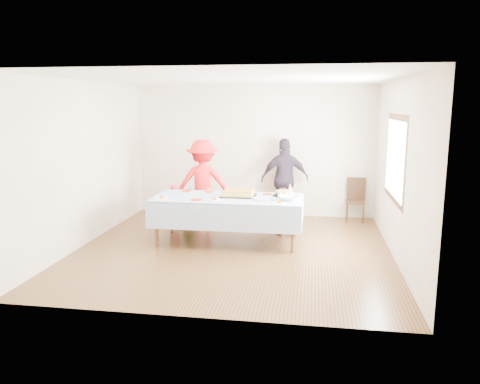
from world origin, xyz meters
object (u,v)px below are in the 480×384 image
Objects in this scene: dining_chair at (356,197)px; birthday_cake at (239,193)px; party_table at (228,200)px; adult_left at (203,183)px.

birthday_cake is at bearing -133.82° from dining_chair.
party_table is 0.22m from birthday_cake.
party_table is at bearing -147.66° from birthday_cake.
dining_chair is 0.52× the size of adult_left.
adult_left reaches higher than dining_chair.
dining_chair is (2.27, 1.89, -0.25)m from party_table.
adult_left reaches higher than birthday_cake.
adult_left is (-0.69, 1.11, 0.10)m from party_table.
party_table is at bearing -134.34° from dining_chair.
birthday_cake is (0.17, 0.11, 0.10)m from party_table.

